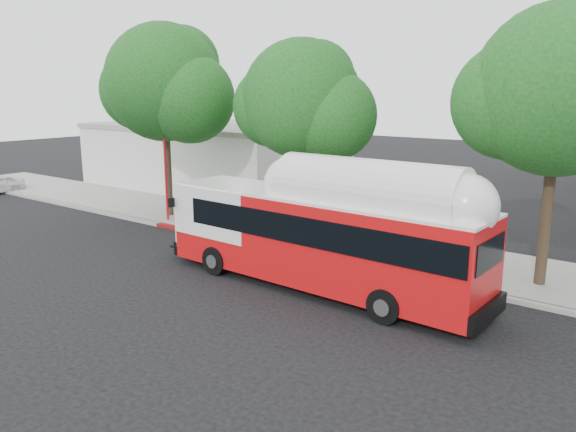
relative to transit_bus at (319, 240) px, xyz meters
name	(u,v)px	position (x,y,z in m)	size (l,w,h in m)	color
ground	(224,280)	(-3.15, -1.26, -1.68)	(120.00, 120.00, 0.00)	black
sidewalk	(326,239)	(-3.15, 5.24, -1.61)	(60.00, 5.00, 0.15)	gray
curb_strip	(290,253)	(-3.15, 2.64, -1.61)	(60.00, 0.30, 0.15)	gray
red_curb_segment	(235,241)	(-6.15, 2.64, -1.60)	(10.00, 0.32, 0.16)	maroon
street_tree_left	(171,87)	(-11.68, 4.30, 4.92)	(6.67, 5.80, 9.74)	#2D2116
street_tree_mid	(310,104)	(-3.75, 4.80, 4.22)	(5.75, 5.00, 8.62)	#2D2116
street_tree_right	(574,97)	(6.29, 4.60, 4.57)	(6.21, 5.40, 9.18)	#2D2116
low_commercial_bldg	(215,155)	(-17.15, 12.74, 0.47)	(16.20, 10.20, 4.25)	silver
transit_bus	(319,240)	(0.00, 0.00, 0.00)	(12.26, 2.94, 3.60)	red
signal_pole	(166,176)	(-11.39, 3.43, 0.68)	(0.13, 0.44, 4.61)	red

